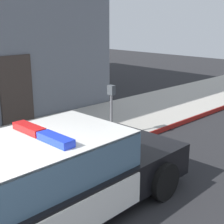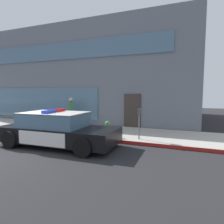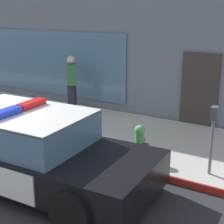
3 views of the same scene
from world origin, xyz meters
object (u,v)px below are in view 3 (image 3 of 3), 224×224
fire_hydrant (140,142)px  parking_meter (213,128)px  police_cruiser (28,148)px  pedestrian_on_sidewalk (72,84)px

fire_hydrant → parking_meter: size_ratio=0.54×
parking_meter → police_cruiser: bearing=-149.3°
police_cruiser → parking_meter: 3.48m
pedestrian_on_sidewalk → parking_meter: 5.25m
police_cruiser → pedestrian_on_sidewalk: 4.26m
pedestrian_on_sidewalk → parking_meter: (4.83, -2.05, 0.07)m
pedestrian_on_sidewalk → parking_meter: bearing=-62.0°
police_cruiser → fire_hydrant: size_ratio=6.77×
fire_hydrant → parking_meter: 1.59m
pedestrian_on_sidewalk → police_cruiser: bearing=-102.9°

